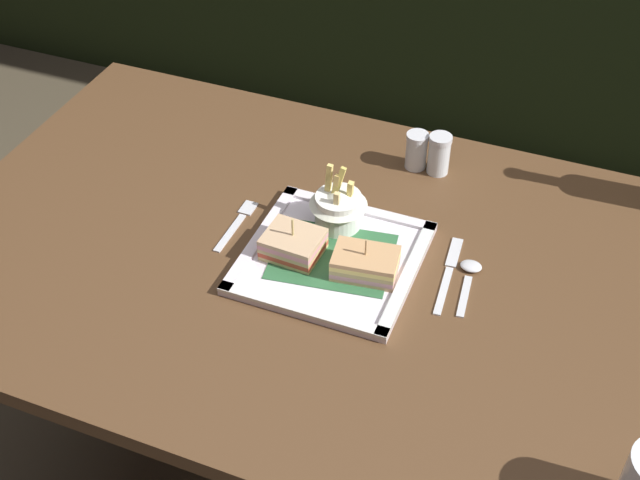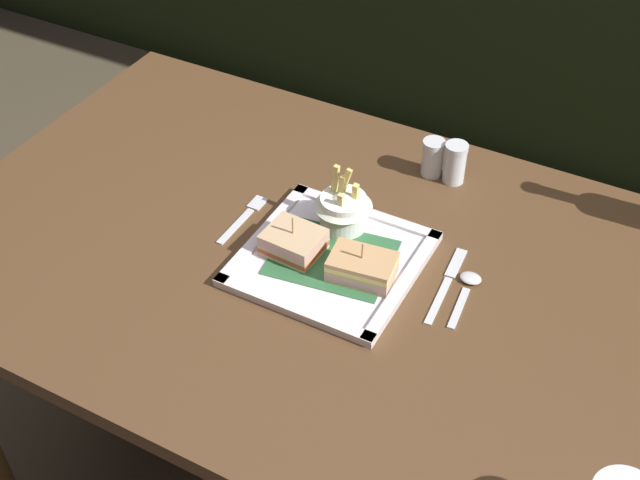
% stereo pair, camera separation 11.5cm
% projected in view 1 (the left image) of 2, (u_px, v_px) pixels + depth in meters
% --- Properties ---
extents(dining_table, '(1.27, 0.84, 0.75)m').
position_uv_depth(dining_table, '(309.00, 305.00, 1.45)').
color(dining_table, '#543720').
rests_on(dining_table, ground_plane).
extents(square_plate, '(0.28, 0.28, 0.02)m').
position_uv_depth(square_plate, '(332.00, 259.00, 1.36)').
color(square_plate, white).
rests_on(square_plate, dining_table).
extents(sandwich_half_left, '(0.09, 0.08, 0.07)m').
position_uv_depth(sandwich_half_left, '(293.00, 244.00, 1.35)').
color(sandwich_half_left, tan).
rests_on(sandwich_half_left, square_plate).
extents(sandwich_half_right, '(0.11, 0.08, 0.07)m').
position_uv_depth(sandwich_half_right, '(365.00, 264.00, 1.32)').
color(sandwich_half_right, tan).
rests_on(sandwich_half_right, square_plate).
extents(fries_cup, '(0.10, 0.10, 0.11)m').
position_uv_depth(fries_cup, '(338.00, 205.00, 1.39)').
color(fries_cup, white).
rests_on(fries_cup, square_plate).
extents(fork, '(0.02, 0.14, 0.00)m').
position_uv_depth(fork, '(238.00, 222.00, 1.43)').
color(fork, silver).
rests_on(fork, dining_table).
extents(knife, '(0.03, 0.18, 0.00)m').
position_uv_depth(knife, '(449.00, 271.00, 1.34)').
color(knife, silver).
rests_on(knife, dining_table).
extents(spoon, '(0.04, 0.12, 0.01)m').
position_uv_depth(spoon, '(470.00, 273.00, 1.34)').
color(spoon, silver).
rests_on(spoon, dining_table).
extents(salt_shaker, '(0.04, 0.04, 0.07)m').
position_uv_depth(salt_shaker, '(416.00, 153.00, 1.53)').
color(salt_shaker, silver).
rests_on(salt_shaker, dining_table).
extents(pepper_shaker, '(0.04, 0.04, 0.08)m').
position_uv_depth(pepper_shaker, '(439.00, 156.00, 1.52)').
color(pepper_shaker, silver).
rests_on(pepper_shaker, dining_table).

